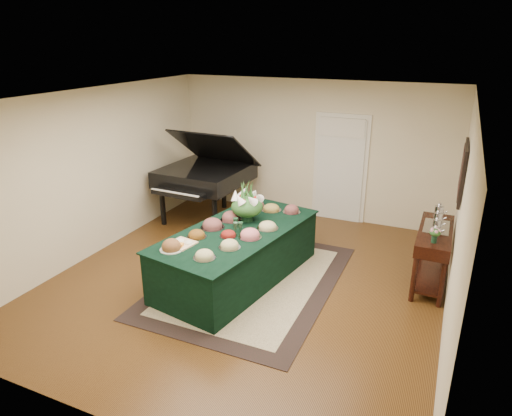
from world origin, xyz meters
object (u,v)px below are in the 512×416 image
at_px(grand_piano, 205,174).
at_px(mahogany_sideboard, 434,242).
at_px(buffet_table, 238,254).
at_px(floral_centerpiece, 247,203).

relative_size(grand_piano, mahogany_sideboard, 1.36).
bearing_deg(buffet_table, grand_piano, 130.37).
relative_size(buffet_table, grand_piano, 1.55).
relative_size(floral_centerpiece, mahogany_sideboard, 0.36).
bearing_deg(mahogany_sideboard, floral_centerpiece, -167.14).
bearing_deg(floral_centerpiece, grand_piano, 136.22).
relative_size(buffet_table, floral_centerpiece, 5.80).
height_order(buffet_table, floral_centerpiece, floral_centerpiece).
bearing_deg(buffet_table, mahogany_sideboard, 20.33).
bearing_deg(floral_centerpiece, buffet_table, -87.48).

